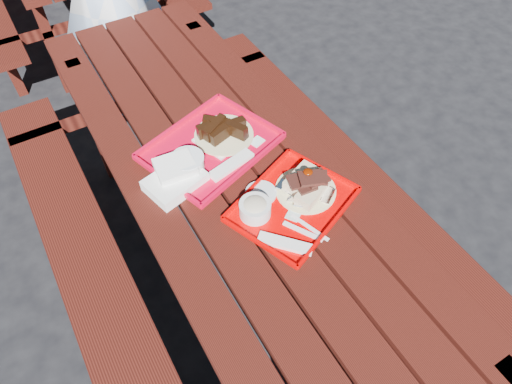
% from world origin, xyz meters
% --- Properties ---
extents(ground, '(60.00, 60.00, 0.00)m').
position_xyz_m(ground, '(0.00, 0.00, 0.00)').
color(ground, black).
rests_on(ground, ground).
extents(picnic_table_near, '(1.41, 2.40, 0.75)m').
position_xyz_m(picnic_table_near, '(-0.00, 0.00, 0.56)').
color(picnic_table_near, '#40120C').
rests_on(picnic_table_near, ground).
extents(near_tray, '(0.48, 0.43, 0.12)m').
position_xyz_m(near_tray, '(0.09, -0.20, 0.78)').
color(near_tray, '#DA0000').
rests_on(near_tray, picnic_table_near).
extents(far_tray, '(0.55, 0.48, 0.08)m').
position_xyz_m(far_tray, '(-0.02, 0.15, 0.77)').
color(far_tray, red).
rests_on(far_tray, picnic_table_near).
extents(white_cloth, '(0.22, 0.19, 0.08)m').
position_xyz_m(white_cloth, '(-0.19, 0.07, 0.78)').
color(white_cloth, white).
rests_on(white_cloth, picnic_table_near).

